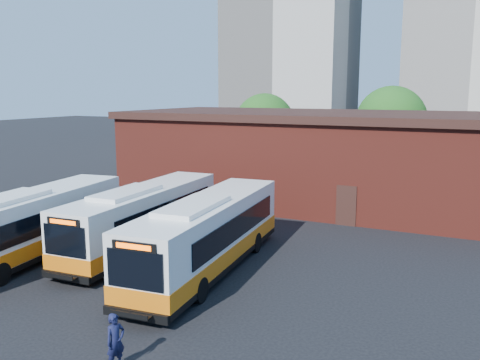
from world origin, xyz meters
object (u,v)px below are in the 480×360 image
at_px(transit_worker, 115,341).
at_px(bus_midwest, 143,220).
at_px(bus_mideast, 208,237).
at_px(bus_west, 31,228).

bearing_deg(transit_worker, bus_midwest, 49.13).
height_order(bus_midwest, transit_worker, bus_midwest).
relative_size(bus_midwest, transit_worker, 7.20).
bearing_deg(bus_midwest, transit_worker, -60.80).
bearing_deg(bus_mideast, transit_worker, -84.06).
relative_size(bus_west, bus_midwest, 1.03).
relative_size(bus_midwest, bus_mideast, 0.96).
xyz_separation_m(bus_mideast, transit_worker, (1.64, -8.23, -0.69)).
distance_m(bus_west, bus_mideast, 8.61).
bearing_deg(bus_midwest, bus_west, -139.03).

